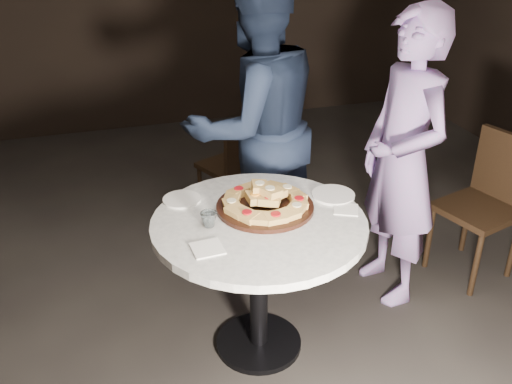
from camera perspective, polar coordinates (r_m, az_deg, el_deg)
The scene contains 13 objects.
floor at distance 3.34m, azimuth 0.98°, elevation -13.69°, with size 7.00×7.00×0.00m, color black.
table at distance 2.86m, azimuth 0.29°, elevation -5.39°, with size 1.15×1.15×0.80m.
serving_board at distance 2.88m, azimuth 0.91°, elevation -1.49°, with size 0.49×0.49×0.02m, color black.
focaccia_pile at distance 2.86m, azimuth 0.92°, elevation -0.73°, with size 0.45×0.44×0.12m.
plate_left at distance 2.98m, azimuth -7.42°, elevation -0.73°, with size 0.20×0.20×0.01m, color white.
plate_right at distance 3.03m, azimuth 7.73°, elevation -0.28°, with size 0.23×0.23×0.01m, color white.
water_glass at distance 2.73m, azimuth -4.74°, elevation -2.74°, with size 0.08×0.08×0.07m, color silver.
napkin_near at distance 2.57m, azimuth -4.88°, elevation -5.64°, with size 0.14×0.14×0.01m, color white.
napkin_far at distance 2.91m, azimuth 8.99°, elevation -1.73°, with size 0.12×0.12×0.01m, color white.
chair_far at distance 4.18m, azimuth -1.89°, elevation 3.06°, with size 0.52×0.53×0.83m.
chair_right at distance 3.86m, azimuth 22.31°, elevation -0.38°, with size 0.55×0.54×0.92m.
diner_navy at distance 3.49m, azimuth -0.15°, elevation 6.51°, with size 0.93×0.72×1.91m, color black.
diner_teal at distance 3.33m, azimuth 14.47°, elevation 2.99°, with size 0.63×0.42×1.74m, color #866FAC.
Camera 1 is at (-0.79, -2.39, 2.20)m, focal length 40.00 mm.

